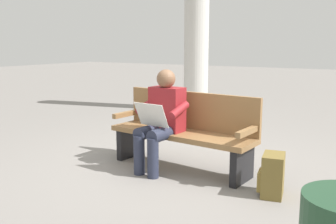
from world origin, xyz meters
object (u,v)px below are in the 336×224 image
at_px(bench_near, 184,130).
at_px(person_seated, 161,117).
at_px(support_pillar, 197,19).
at_px(backpack, 272,175).

bearing_deg(bench_near, person_seated, 55.45).
height_order(person_seated, support_pillar, support_pillar).
bearing_deg(bench_near, support_pillar, -59.66).
height_order(bench_near, support_pillar, support_pillar).
bearing_deg(person_seated, backpack, -179.57).
relative_size(person_seated, backpack, 2.82).
relative_size(bench_near, support_pillar, 0.46).
relative_size(bench_near, backpack, 4.39).
height_order(bench_near, backpack, bench_near).
bearing_deg(support_pillar, bench_near, 115.37).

